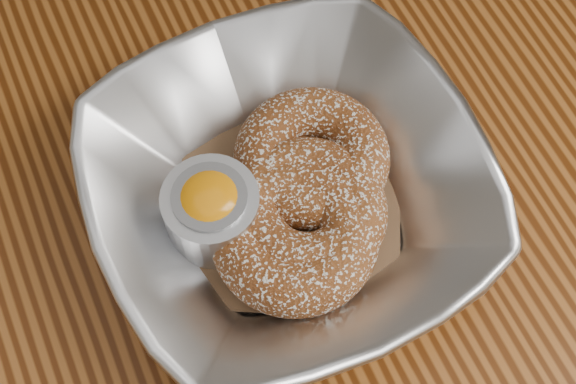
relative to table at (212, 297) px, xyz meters
name	(u,v)px	position (x,y,z in m)	size (l,w,h in m)	color
table	(212,297)	(0.00, 0.00, 0.00)	(1.20, 0.80, 0.75)	brown
serving_bowl	(288,192)	(0.06, 0.00, 0.13)	(0.24, 0.24, 0.06)	silver
parchment	(288,206)	(0.06, 0.00, 0.11)	(0.14, 0.14, 0.00)	brown
donut_back	(312,158)	(0.09, 0.02, 0.13)	(0.10, 0.10, 0.04)	brown
donut_front	(306,212)	(0.07, -0.02, 0.13)	(0.10, 0.10, 0.04)	brown
donut_extra	(295,236)	(0.06, -0.03, 0.13)	(0.10, 0.10, 0.04)	brown
ramekin	(212,210)	(0.01, 0.01, 0.13)	(0.06, 0.06, 0.05)	silver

